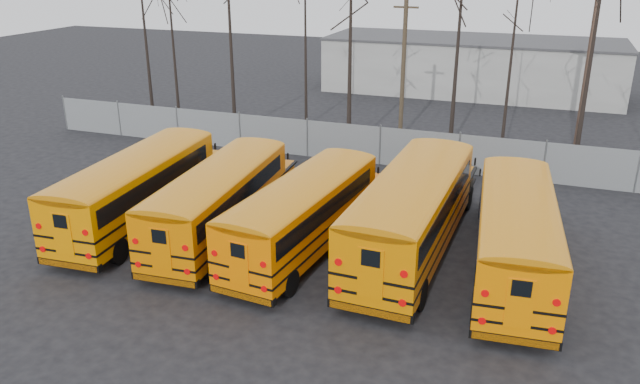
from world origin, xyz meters
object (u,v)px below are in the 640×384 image
at_px(bus_b, 221,195).
at_px(bus_e, 516,228).
at_px(bus_d, 414,206).
at_px(utility_pole_right, 588,64).
at_px(utility_pole_left, 403,68).
at_px(bus_a, 139,183).
at_px(bus_c, 306,208).

height_order(bus_b, bus_e, bus_e).
bearing_deg(bus_d, utility_pole_right, 72.66).
xyz_separation_m(bus_b, utility_pole_right, (13.09, 17.86, 2.87)).
height_order(bus_d, bus_e, bus_d).
bearing_deg(utility_pole_left, bus_a, -111.48).
distance_m(bus_c, bus_e, 7.26).
xyz_separation_m(utility_pole_left, utility_pole_right, (9.80, 2.03, 0.45)).
bearing_deg(utility_pole_right, bus_e, -73.44).
bearing_deg(bus_c, bus_a, -174.24).
bearing_deg(bus_a, utility_pole_left, 63.17).
bearing_deg(bus_e, utility_pole_left, 110.90).
height_order(bus_a, utility_pole_right, utility_pole_right).
xyz_separation_m(bus_c, bus_e, (7.24, 0.61, 0.08)).
xyz_separation_m(bus_a, bus_c, (7.08, 0.00, -0.08)).
relative_size(bus_c, utility_pole_right, 1.16).
bearing_deg(utility_pole_right, bus_b, -101.85).
height_order(bus_b, bus_d, bus_d).
xyz_separation_m(bus_a, utility_pole_right, (16.70, 17.94, 2.81)).
bearing_deg(utility_pole_left, bus_c, -87.37).
height_order(bus_e, utility_pole_left, utility_pole_left).
height_order(bus_a, utility_pole_left, utility_pole_left).
distance_m(bus_b, utility_pole_left, 16.35).
relative_size(bus_d, utility_pole_right, 1.29).
relative_size(bus_a, bus_d, 0.93).
bearing_deg(bus_a, bus_c, -3.36).
distance_m(bus_b, bus_e, 10.72).
bearing_deg(bus_d, bus_e, -4.43).
height_order(bus_a, bus_e, bus_e).
distance_m(bus_d, utility_pole_right, 18.13).
distance_m(bus_a, utility_pole_left, 17.50).
distance_m(bus_a, utility_pole_right, 24.67).
bearing_deg(bus_d, bus_a, -172.81).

